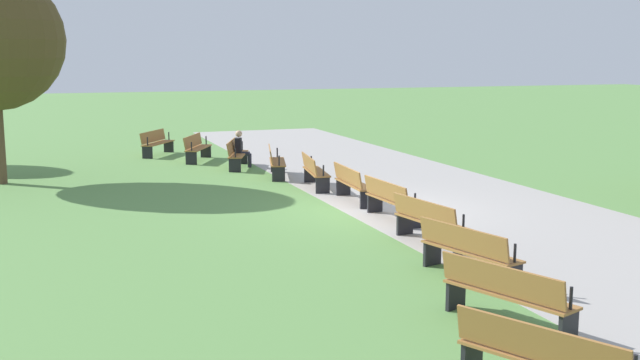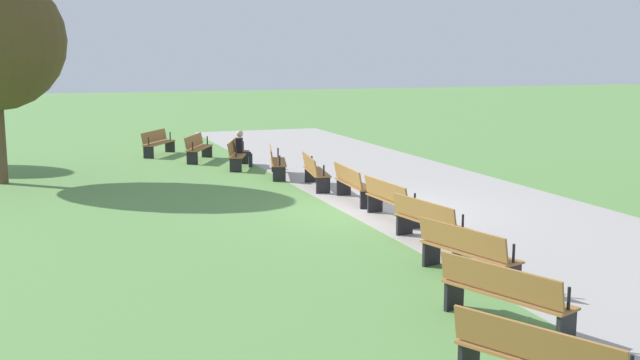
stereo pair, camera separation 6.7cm
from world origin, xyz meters
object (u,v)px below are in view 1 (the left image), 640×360
object	(u,v)px
bench_1	(197,147)
bench_4	(314,171)
bench_0	(156,142)
bench_5	(352,183)
bench_9	(506,293)
person_seated	(241,148)
bench_7	(429,220)
bench_6	(391,199)
bench_3	(275,161)
bench_10	(543,359)
bench_2	(236,153)
bench_8	(468,250)

from	to	relation	value
bench_1	bench_4	size ratio (longest dim) A/B	0.98
bench_0	bench_5	xyz separation A→B (m)	(10.63, 3.38, 0.00)
bench_9	person_seated	distance (m)	15.61
person_seated	bench_5	bearing A→B (deg)	30.50
bench_4	bench_5	xyz separation A→B (m)	(2.24, 0.23, 0.00)
bench_7	bench_9	xyz separation A→B (m)	(4.36, -1.14, 0.00)
bench_5	bench_7	xyz separation A→B (m)	(4.50, -0.23, 0.00)
bench_5	bench_6	size ratio (longest dim) A/B	1.00
bench_4	bench_9	bearing A→B (deg)	2.99
bench_0	bench_4	bearing A→B (deg)	53.09
bench_3	bench_5	bearing A→B (deg)	23.60
bench_4	bench_9	xyz separation A→B (m)	(11.10, -1.14, 0.00)
bench_1	bench_6	xyz separation A→B (m)	(10.93, 2.27, 0.00)
bench_0	bench_3	bearing A→B (deg)	56.04
bench_10	bench_7	bearing A→B (deg)	135.76
bench_1	bench_6	distance (m)	11.16
bench_7	person_seated	xyz separation A→B (m)	(-11.24, -0.93, 0.16)
bench_5	bench_9	size ratio (longest dim) A/B	0.99
bench_3	bench_9	size ratio (longest dim) A/B	1.01
bench_0	bench_1	size ratio (longest dim) A/B	0.97
bench_5	person_seated	size ratio (longest dim) A/B	1.63
bench_2	bench_4	size ratio (longest dim) A/B	1.00
bench_4	bench_7	xyz separation A→B (m)	(6.75, 0.00, 0.00)
person_seated	bench_9	bearing A→B (deg)	19.93
bench_5	bench_0	bearing A→B (deg)	-159.41
bench_6	bench_1	bearing A→B (deg)	-171.20
bench_1	person_seated	size ratio (longest dim) A/B	1.62
bench_7	bench_8	xyz separation A→B (m)	(2.21, -0.46, 0.00)
bench_3	bench_9	xyz separation A→B (m)	(13.31, -0.68, 0.00)
bench_3	bench_5	xyz separation A→B (m)	(4.45, 0.69, 0.00)
bench_2	bench_7	xyz separation A→B (m)	(11.10, 1.14, 0.00)
bench_6	bench_9	xyz separation A→B (m)	(6.60, -1.37, 0.00)
bench_0	bench_7	size ratio (longest dim) A/B	0.95
bench_8	bench_3	bearing A→B (deg)	165.22
bench_5	bench_7	size ratio (longest dim) A/B	0.99
bench_9	bench_2	bearing A→B (deg)	159.30
bench_2	bench_3	bearing A→B (deg)	38.33
bench_5	bench_10	xyz separation A→B (m)	(10.93, -2.27, 0.00)
bench_6	person_seated	xyz separation A→B (m)	(-9.00, -1.17, 0.16)
bench_0	bench_6	bearing A→B (deg)	47.21
bench_3	bench_5	distance (m)	4.51
bench_1	person_seated	bearing A→B (deg)	56.51
bench_0	bench_10	xyz separation A→B (m)	(21.56, 1.11, 0.00)
bench_0	bench_5	bearing A→B (deg)	50.15
bench_3	person_seated	distance (m)	2.34
bench_4	bench_3	bearing A→B (deg)	-159.38
bench_9	bench_8	bearing A→B (deg)	141.67
bench_2	bench_5	distance (m)	6.74
bench_6	bench_9	world-z (taller)	same
bench_6	bench_2	bearing A→B (deg)	-174.14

